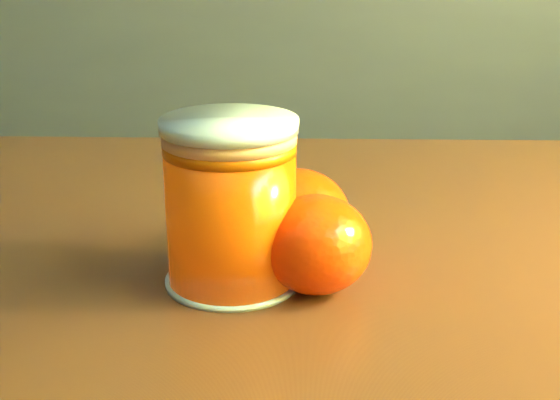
{
  "coord_description": "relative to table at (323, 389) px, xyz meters",
  "views": [
    {
      "loc": [
        0.88,
        -0.18,
        0.97
      ],
      "look_at": [
        0.87,
        0.3,
        0.8
      ],
      "focal_mm": 50.0,
      "sensor_mm": 36.0,
      "label": 1
    }
  ],
  "objects": [
    {
      "name": "orange_back",
      "position": [
        -0.01,
        -0.03,
        0.13
      ],
      "size": [
        0.07,
        0.07,
        0.06
      ],
      "primitive_type": "ellipsoid",
      "rotation": [
        0.0,
        0.0,
        -0.02
      ],
      "color": "#FF3805",
      "rests_on": "table"
    },
    {
      "name": "juice_glass",
      "position": [
        -0.06,
        -0.02,
        0.15
      ],
      "size": [
        0.09,
        0.09,
        0.11
      ],
      "rotation": [
        0.0,
        0.0,
        0.38
      ],
      "color": "#E24504",
      "rests_on": "table"
    },
    {
      "name": "orange_front",
      "position": [
        -0.02,
        0.02,
        0.13
      ],
      "size": [
        0.08,
        0.08,
        0.06
      ],
      "primitive_type": "ellipsoid",
      "rotation": [
        0.0,
        0.0,
        0.12
      ],
      "color": "#FF3805",
      "rests_on": "table"
    },
    {
      "name": "table",
      "position": [
        0.0,
        0.0,
        0.0
      ],
      "size": [
        0.99,
        0.7,
        0.74
      ],
      "rotation": [
        0.0,
        0.0,
        0.0
      ],
      "color": "#603118",
      "rests_on": "ground"
    }
  ]
}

